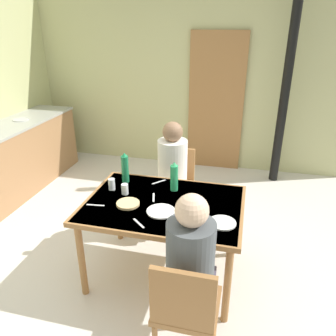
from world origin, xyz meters
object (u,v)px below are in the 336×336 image
(kitchen_counter, at_px, (10,161))
(person_near_diner, at_px, (191,257))
(water_bottle_green_far, at_px, (125,168))
(dining_table, at_px, (164,210))
(chair_far_diner, at_px, (175,183))
(water_bottle_green_near, at_px, (174,177))
(person_far_diner, at_px, (172,164))
(chair_near_diner, at_px, (185,308))

(kitchen_counter, relative_size, person_near_diner, 3.07)
(person_near_diner, bearing_deg, water_bottle_green_far, 128.93)
(dining_table, bearing_deg, water_bottle_green_far, 146.11)
(kitchen_counter, xyz_separation_m, chair_far_diner, (2.24, -0.22, 0.05))
(water_bottle_green_far, bearing_deg, person_near_diner, -51.07)
(water_bottle_green_near, bearing_deg, kitchen_counter, 161.38)
(dining_table, relative_size, water_bottle_green_far, 4.50)
(chair_far_diner, xyz_separation_m, person_far_diner, (-0.00, -0.14, 0.28))
(kitchen_counter, distance_m, water_bottle_green_near, 2.52)
(dining_table, bearing_deg, kitchen_counter, 155.95)
(person_far_diner, xyz_separation_m, water_bottle_green_far, (-0.35, -0.39, 0.09))
(person_far_diner, distance_m, water_bottle_green_near, 0.47)
(person_near_diner, xyz_separation_m, water_bottle_green_far, (-0.80, 0.99, 0.09))
(chair_far_diner, bearing_deg, water_bottle_green_near, 101.91)
(chair_far_diner, relative_size, person_far_diner, 1.13)
(dining_table, xyz_separation_m, water_bottle_green_near, (0.03, 0.24, 0.20))
(kitchen_counter, xyz_separation_m, water_bottle_green_near, (2.36, -0.80, 0.41))
(kitchen_counter, distance_m, person_near_diner, 3.20)
(kitchen_counter, relative_size, water_bottle_green_far, 8.17)
(person_near_diner, distance_m, water_bottle_green_far, 1.27)
(dining_table, bearing_deg, person_far_diner, 97.48)
(kitchen_counter, distance_m, dining_table, 2.56)
(chair_near_diner, distance_m, water_bottle_green_far, 1.42)
(person_near_diner, height_order, water_bottle_green_far, person_near_diner)
(kitchen_counter, bearing_deg, person_far_diner, -8.93)
(chair_near_diner, bearing_deg, person_near_diner, 90.00)
(water_bottle_green_far, bearing_deg, water_bottle_green_near, -6.65)
(kitchen_counter, height_order, chair_near_diner, kitchen_counter)
(chair_far_diner, relative_size, person_near_diner, 1.13)
(kitchen_counter, relative_size, water_bottle_green_near, 8.78)
(chair_far_diner, height_order, person_near_diner, person_near_diner)
(person_near_diner, relative_size, water_bottle_green_near, 2.86)
(person_near_diner, relative_size, water_bottle_green_far, 2.66)
(dining_table, relative_size, person_near_diner, 1.69)
(chair_far_diner, relative_size, water_bottle_green_near, 3.23)
(chair_far_diner, relative_size, water_bottle_green_far, 3.00)
(dining_table, distance_m, water_bottle_green_near, 0.32)
(chair_near_diner, distance_m, person_far_diner, 1.60)
(chair_far_diner, distance_m, person_far_diner, 0.31)
(chair_near_diner, bearing_deg, chair_far_diner, 105.01)
(kitchen_counter, bearing_deg, water_bottle_green_far, -21.45)
(person_far_diner, bearing_deg, dining_table, 97.48)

